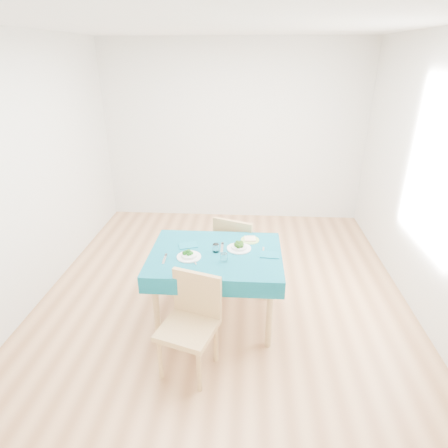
# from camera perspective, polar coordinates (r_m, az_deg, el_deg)

# --- Properties ---
(room_shell) EXTENTS (4.02, 4.52, 2.73)m
(room_shell) POSITION_cam_1_polar(r_m,az_deg,el_deg) (3.71, 0.00, 7.01)
(room_shell) COLOR #A46E44
(room_shell) RESTS_ON ground
(table) EXTENTS (1.23, 0.93, 0.76)m
(table) POSITION_cam_1_polar(r_m,az_deg,el_deg) (3.72, -1.24, -9.55)
(table) COLOR #095468
(table) RESTS_ON ground
(chair_near) EXTENTS (0.55, 0.58, 1.07)m
(chair_near) POSITION_cam_1_polar(r_m,az_deg,el_deg) (3.10, -5.62, -14.12)
(chair_near) COLOR tan
(chair_near) RESTS_ON ground
(chair_far) EXTENTS (0.60, 0.63, 1.13)m
(chair_far) POSITION_cam_1_polar(r_m,az_deg,el_deg) (4.26, 2.41, -1.96)
(chair_far) COLOR tan
(chair_far) RESTS_ON ground
(bowl_near) EXTENTS (0.22, 0.22, 0.07)m
(bowl_near) POSITION_cam_1_polar(r_m,az_deg,el_deg) (3.45, -5.38, -4.58)
(bowl_near) COLOR white
(bowl_near) RESTS_ON table
(bowl_far) EXTENTS (0.23, 0.23, 0.07)m
(bowl_far) POSITION_cam_1_polar(r_m,az_deg,el_deg) (3.58, 2.30, -3.32)
(bowl_far) COLOR white
(bowl_far) RESTS_ON table
(fork_near) EXTENTS (0.03, 0.17, 0.00)m
(fork_near) POSITION_cam_1_polar(r_m,az_deg,el_deg) (3.46, -9.05, -5.32)
(fork_near) COLOR silver
(fork_near) RESTS_ON table
(knife_near) EXTENTS (0.11, 0.21, 0.00)m
(knife_near) POSITION_cam_1_polar(r_m,az_deg,el_deg) (3.44, -4.79, -5.30)
(knife_near) COLOR silver
(knife_near) RESTS_ON table
(fork_far) EXTENTS (0.03, 0.19, 0.00)m
(fork_far) POSITION_cam_1_polar(r_m,az_deg,el_deg) (3.61, -0.29, -3.61)
(fork_far) COLOR silver
(fork_far) RESTS_ON table
(knife_far) EXTENTS (0.03, 0.22, 0.00)m
(knife_far) POSITION_cam_1_polar(r_m,az_deg,el_deg) (3.55, 6.00, -4.33)
(knife_far) COLOR silver
(knife_far) RESTS_ON table
(napkin_near) EXTENTS (0.21, 0.18, 0.01)m
(napkin_near) POSITION_cam_1_polar(r_m,az_deg,el_deg) (3.66, -5.55, -3.28)
(napkin_near) COLOR #0D5F73
(napkin_near) RESTS_ON table
(napkin_far) EXTENTS (0.19, 0.14, 0.01)m
(napkin_far) POSITION_cam_1_polar(r_m,az_deg,el_deg) (3.51, 6.97, -4.69)
(napkin_far) COLOR #0D5F73
(napkin_far) RESTS_ON table
(tumbler_center) EXTENTS (0.06, 0.06, 0.08)m
(tumbler_center) POSITION_cam_1_polar(r_m,az_deg,el_deg) (3.53, -1.25, -3.67)
(tumbler_center) COLOR white
(tumbler_center) RESTS_ON table
(tumbler_side) EXTENTS (0.06, 0.06, 0.08)m
(tumbler_side) POSITION_cam_1_polar(r_m,az_deg,el_deg) (3.36, 0.01, -5.14)
(tumbler_side) COLOR white
(tumbler_side) RESTS_ON table
(side_plate) EXTENTS (0.18, 0.18, 0.01)m
(side_plate) POSITION_cam_1_polar(r_m,az_deg,el_deg) (3.76, 3.98, -2.44)
(side_plate) COLOR #A2CE64
(side_plate) RESTS_ON table
(bread_slice) EXTENTS (0.12, 0.12, 0.02)m
(bread_slice) POSITION_cam_1_polar(r_m,az_deg,el_deg) (3.76, 3.98, -2.26)
(bread_slice) COLOR beige
(bread_slice) RESTS_ON side_plate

